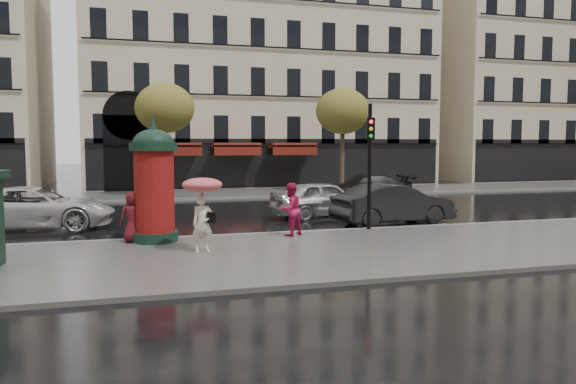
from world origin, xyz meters
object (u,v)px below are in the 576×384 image
object	(u,v)px
woman_red	(290,209)
car_black	(364,189)
traffic_light	(370,154)
morris_column	(154,181)
car_silver	(324,199)
car_white	(34,208)
man_burgundy	(132,217)
woman_umbrella	(202,201)
car_darkgrey	(393,204)

from	to	relation	value
woman_red	car_black	bearing A→B (deg)	-152.21
woman_red	traffic_light	size ratio (longest dim) A/B	0.39
morris_column	car_silver	bearing A→B (deg)	33.21
car_white	man_burgundy	bearing A→B (deg)	-138.24
morris_column	man_burgundy	bearing A→B (deg)	180.00
woman_umbrella	car_white	size ratio (longest dim) A/B	0.38
woman_red	morris_column	bearing A→B (deg)	-29.22
traffic_light	car_silver	bearing A→B (deg)	91.14
car_darkgrey	woman_red	bearing A→B (deg)	107.74
man_burgundy	car_silver	bearing A→B (deg)	-162.35
morris_column	car_black	distance (m)	15.11
woman_umbrella	traffic_light	size ratio (longest dim) A/B	0.49
woman_umbrella	morris_column	size ratio (longest dim) A/B	0.55
car_silver	man_burgundy	bearing A→B (deg)	115.05
man_burgundy	traffic_light	size ratio (longest dim) A/B	0.35
car_silver	car_white	distance (m)	11.37
traffic_light	car_silver	size ratio (longest dim) A/B	0.96
woman_red	man_burgundy	size ratio (longest dim) A/B	1.12
woman_umbrella	morris_column	world-z (taller)	morris_column
woman_red	car_darkgrey	xyz separation A→B (m)	(4.84, 2.19, -0.20)
woman_red	man_burgundy	distance (m)	5.01
car_white	car_black	bearing A→B (deg)	-66.36
woman_umbrella	car_silver	world-z (taller)	woman_umbrella
woman_umbrella	man_burgundy	world-z (taller)	woman_umbrella
woman_red	man_burgundy	bearing A→B (deg)	-28.90
car_black	car_darkgrey	bearing A→B (deg)	-13.27
woman_umbrella	man_burgundy	distance (m)	2.94
man_burgundy	traffic_light	bearing A→B (deg)	168.98
car_white	car_black	size ratio (longest dim) A/B	1.09
car_darkgrey	car_silver	bearing A→B (deg)	27.82
traffic_light	morris_column	bearing A→B (deg)	-177.53
car_silver	car_white	bearing A→B (deg)	85.27
car_darkgrey	car_white	world-z (taller)	car_darkgrey
woman_umbrella	car_darkgrey	world-z (taller)	woman_umbrella
woman_red	car_white	size ratio (longest dim) A/B	0.31
man_burgundy	car_darkgrey	size ratio (longest dim) A/B	0.32
morris_column	car_darkgrey	bearing A→B (deg)	12.38
man_burgundy	traffic_light	distance (m)	8.27
woman_umbrella	woman_red	distance (m)	3.77
morris_column	car_black	xyz separation A→B (m)	(11.42, 9.82, -1.23)
morris_column	woman_red	bearing A→B (deg)	-2.33
woman_umbrella	car_white	world-z (taller)	woman_umbrella
morris_column	traffic_light	distance (m)	7.42
car_white	car_black	distance (m)	16.37
traffic_light	car_darkgrey	size ratio (longest dim) A/B	0.91
woman_umbrella	car_white	bearing A→B (deg)	128.07
car_silver	car_black	xyz separation A→B (m)	(4.13, 5.05, -0.03)
woman_umbrella	traffic_light	bearing A→B (deg)	22.04
man_burgundy	car_black	world-z (taller)	man_burgundy
man_burgundy	car_white	size ratio (longest dim) A/B	0.27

